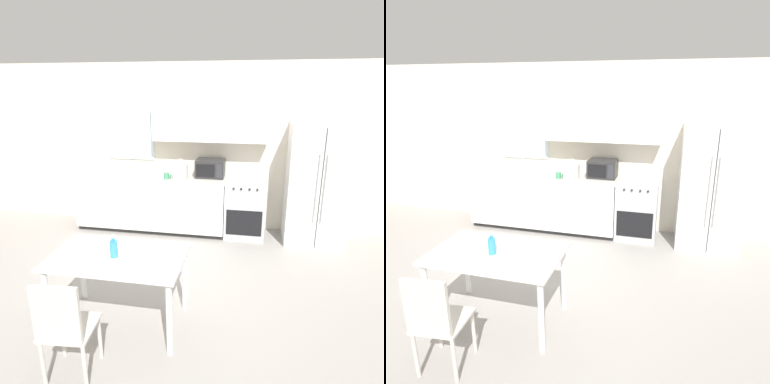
% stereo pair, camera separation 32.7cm
% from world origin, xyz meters
% --- Properties ---
extents(ground_plane, '(12.00, 12.00, 0.00)m').
position_xyz_m(ground_plane, '(0.00, 0.00, 0.00)').
color(ground_plane, gray).
extents(wall_back, '(12.00, 0.38, 2.70)m').
position_xyz_m(wall_back, '(0.06, 2.00, 1.44)').
color(wall_back, beige).
rests_on(wall_back, ground_plane).
extents(kitchen_counter, '(2.47, 0.68, 0.93)m').
position_xyz_m(kitchen_counter, '(-0.50, 1.67, 0.47)').
color(kitchen_counter, '#333333').
rests_on(kitchen_counter, ground_plane).
extents(oven_range, '(0.62, 0.62, 0.91)m').
position_xyz_m(oven_range, '(1.04, 1.70, 0.45)').
color(oven_range, '#B7BABC').
rests_on(oven_range, ground_plane).
extents(refrigerator, '(0.88, 0.72, 1.82)m').
position_xyz_m(refrigerator, '(2.09, 1.66, 0.91)').
color(refrigerator, white).
rests_on(refrigerator, ground_plane).
extents(kitchen_sink, '(0.63, 0.40, 0.22)m').
position_xyz_m(kitchen_sink, '(-0.94, 1.68, 0.94)').
color(kitchen_sink, '#B7BABC').
rests_on(kitchen_sink, kitchen_counter).
extents(microwave, '(0.45, 0.37, 0.28)m').
position_xyz_m(microwave, '(0.46, 1.79, 1.06)').
color(microwave, '#282828').
rests_on(microwave, kitchen_counter).
extents(coffee_mug, '(0.12, 0.09, 0.10)m').
position_xyz_m(coffee_mug, '(-0.19, 1.52, 0.98)').
color(coffee_mug, '#3F8C66').
rests_on(coffee_mug, kitchen_counter).
extents(grocery_bag_0, '(0.24, 0.21, 0.26)m').
position_xyz_m(grocery_bag_0, '(-1.59, 1.49, 1.03)').
color(grocery_bag_0, white).
rests_on(grocery_bag_0, kitchen_counter).
extents(grocery_bag_1, '(0.20, 0.17, 0.33)m').
position_xyz_m(grocery_bag_1, '(0.03, 1.53, 1.07)').
color(grocery_bag_1, silver).
rests_on(grocery_bag_1, kitchen_counter).
extents(dining_table, '(1.29, 0.79, 0.76)m').
position_xyz_m(dining_table, '(-0.10, -0.75, 0.66)').
color(dining_table, white).
rests_on(dining_table, ground_plane).
extents(dining_chair_near, '(0.44, 0.44, 0.93)m').
position_xyz_m(dining_chair_near, '(-0.25, -1.52, 0.54)').
color(dining_chair_near, beige).
rests_on(dining_chair_near, ground_plane).
extents(drink_bottle, '(0.07, 0.07, 0.22)m').
position_xyz_m(drink_bottle, '(-0.12, -0.78, 0.85)').
color(drink_bottle, '#338CD8').
rests_on(drink_bottle, dining_table).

